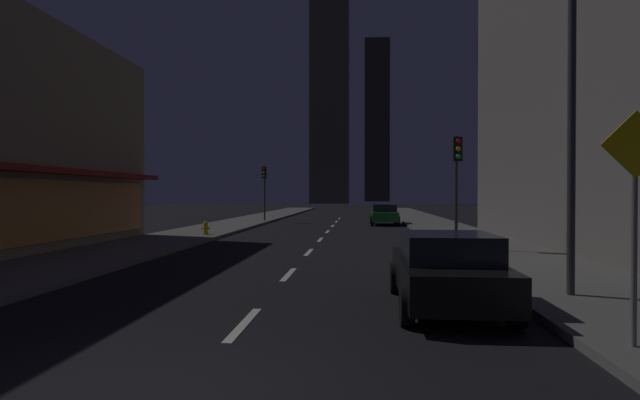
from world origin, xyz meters
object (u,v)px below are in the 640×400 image
Objects in this scene: car_parked_near at (447,270)px; street_lamp_right at (530,53)px; fire_hydrant_far_left at (206,228)px; traffic_light_far_left at (264,181)px; traffic_light_near_right at (457,167)px; car_parked_far at (384,214)px; pedestrian_crossing_sign at (635,207)px.

car_parked_near is 4.74m from street_lamp_right.
traffic_light_far_left reaches higher than fire_hydrant_far_left.
traffic_light_near_right is (11.40, -5.87, 2.74)m from fire_hydrant_far_left.
traffic_light_near_right is at bearing 78.31° from car_parked_near.
car_parked_near is 26.17m from car_parked_far.
car_parked_far is 9.68m from traffic_light_far_left.
traffic_light_near_right is at bearing -27.25° from fire_hydrant_far_left.
car_parked_near is 1.00× the size of car_parked_far.
traffic_light_near_right reaches higher than pedestrian_crossing_sign.
car_parked_far is at bearing 93.96° from pedestrian_crossing_sign.
street_lamp_right reaches higher than traffic_light_near_right.
car_parked_near reaches higher than fire_hydrant_far_left.
fire_hydrant_far_left is 13.62m from traffic_light_far_left.
street_lamp_right reaches higher than car_parked_far.
traffic_light_far_left is (-9.10, 28.39, 2.45)m from car_parked_near.
traffic_light_far_left reaches higher than car_parked_far.
street_lamp_right is (10.88, -27.60, 1.87)m from traffic_light_far_left.
traffic_light_near_right is at bearing -60.20° from traffic_light_far_left.
car_parked_near is 3.62m from pedestrian_crossing_sign.
fire_hydrant_far_left is at bearing 128.34° from street_lamp_right.
traffic_light_near_right is 8.60m from street_lamp_right.
car_parked_near is at bearing -156.02° from street_lamp_right.
pedestrian_crossing_sign is (11.50, -17.79, 1.56)m from fire_hydrant_far_left.
traffic_light_far_left is 33.07m from pedestrian_crossing_sign.
fire_hydrant_far_left is (-9.50, -11.11, -0.29)m from car_parked_far.
car_parked_near is 9.69m from traffic_light_near_right.
pedestrian_crossing_sign is at bearing -89.52° from traffic_light_near_right.
car_parked_far is 1.01× the size of traffic_light_far_left.
street_lamp_right reaches higher than car_parked_near.
traffic_light_near_right is at bearing 90.48° from pedestrian_crossing_sign.
traffic_light_far_left is 1.33× the size of pedestrian_crossing_sign.
car_parked_far is 29.00m from pedestrian_crossing_sign.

